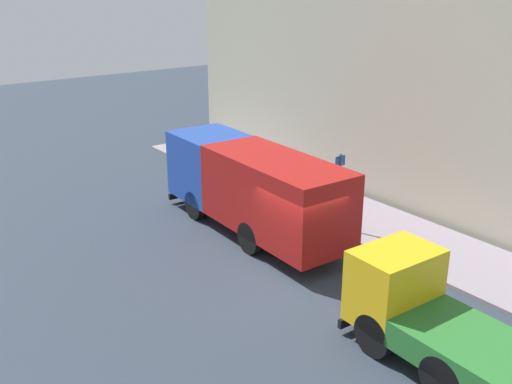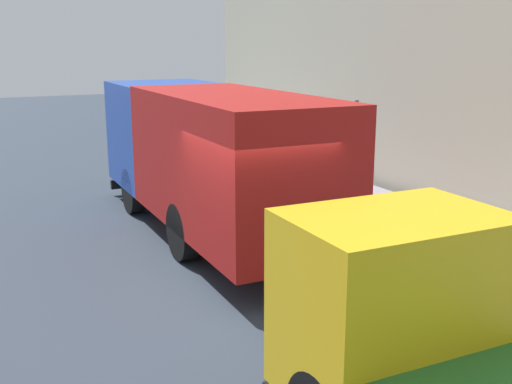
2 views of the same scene
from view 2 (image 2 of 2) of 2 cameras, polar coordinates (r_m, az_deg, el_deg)
ground at (r=10.15m, az=-1.80°, el=-9.13°), size 80.00×80.00×0.00m
sidewalk at (r=12.73m, az=17.71°, el=-4.72°), size 3.38×30.00×0.12m
large_utility_truck at (r=12.74m, az=-4.58°, el=3.70°), size 2.56×8.39×3.02m
pedestrian_walking at (r=16.51m, az=3.12°, el=3.61°), size 0.36×0.36×1.74m
pedestrian_standing at (r=18.14m, az=-1.82°, el=4.34°), size 0.46×0.46×1.63m
traffic_cone_orange at (r=17.49m, az=0.60°, el=2.26°), size 0.49×0.49×0.70m
street_sign_post at (r=12.47m, az=9.09°, el=3.25°), size 0.44×0.08×2.71m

